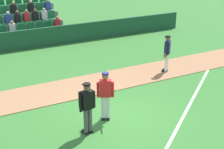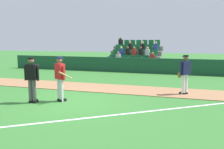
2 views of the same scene
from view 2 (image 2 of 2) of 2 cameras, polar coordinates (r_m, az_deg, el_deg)
The scene contains 8 objects.
ground_plane at distance 9.75m, azimuth -9.77°, elevation -6.32°, with size 80.00×80.00×0.00m, color #33702D.
infield_dirt_path at distance 12.38m, azimuth -3.39°, elevation -3.09°, with size 28.00×2.15×0.03m, color #9E704C.
foul_line_chalk at distance 8.33m, azimuth 7.38°, elevation -8.71°, with size 12.00×0.10×0.01m, color white.
dugout_fence at distance 18.40m, azimuth 3.89°, elevation 2.24°, with size 20.00×0.16×1.12m, color #19472D.
stadium_bleachers at distance 20.60m, azimuth 5.45°, elevation 3.39°, with size 4.45×3.80×2.70m.
batter_red_jersey at distance 9.70m, azimuth -12.06°, elevation -0.62°, with size 0.63×0.80×1.76m.
umpire_home_plate at distance 9.77m, azimuth -18.24°, elevation -0.60°, with size 0.58×0.35×1.76m.
runner_navy_jersey at distance 11.14m, azimuth 16.71°, elevation 0.28°, with size 0.58×0.49×1.76m.
Camera 2 is at (4.42, -8.35, 2.38)m, focal length 39.01 mm.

